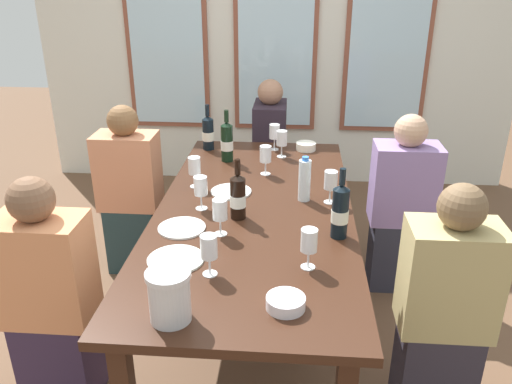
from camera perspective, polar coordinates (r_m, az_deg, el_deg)
ground_plane at (r=3.02m, az=-0.13°, el=-14.54°), size 12.00×12.00×0.00m
back_wall_with_windows at (r=4.63m, az=2.23°, el=18.43°), size 4.19×0.10×2.90m
dining_table at (r=2.66m, az=-0.15°, el=-3.14°), size 0.99×2.14×0.74m
white_plate_0 at (r=2.81m, az=-2.77°, el=0.05°), size 0.22×0.22×0.01m
white_plate_1 at (r=2.20m, az=-8.84°, el=-7.36°), size 0.24×0.24×0.01m
white_plate_2 at (r=2.44m, az=-8.19°, el=-3.94°), size 0.22×0.22×0.01m
metal_pitcher at (r=1.82m, az=-9.52°, el=-11.21°), size 0.16×0.16×0.19m
wine_bottle_0 at (r=3.24m, az=-3.23°, el=5.58°), size 0.08×0.08×0.33m
wine_bottle_1 at (r=2.48m, az=-2.01°, el=-0.47°), size 0.08×0.08×0.30m
wine_bottle_2 at (r=2.33m, az=9.26°, el=-2.08°), size 0.08×0.08×0.33m
wine_bottle_3 at (r=3.47m, az=-5.31°, el=6.54°), size 0.08×0.08×0.30m
tasting_bowl_0 at (r=3.48m, az=5.53°, el=5.04°), size 0.13×0.13×0.05m
tasting_bowl_1 at (r=1.89m, az=3.29°, el=-12.09°), size 0.14×0.14×0.05m
water_bottle at (r=2.68m, az=5.38°, el=1.34°), size 0.06×0.06×0.24m
wine_glass_0 at (r=2.58m, az=-6.13°, el=0.51°), size 0.07×0.07×0.17m
wine_glass_1 at (r=2.03m, az=-5.21°, el=-6.25°), size 0.07×0.07×0.17m
wine_glass_2 at (r=2.33m, az=-4.00°, el=-2.03°), size 0.07×0.07×0.17m
wine_glass_3 at (r=3.30m, az=2.87°, el=5.88°), size 0.07×0.07×0.17m
wine_glass_4 at (r=3.02m, az=1.06°, el=4.06°), size 0.07×0.07×0.17m
wine_glass_5 at (r=2.85m, az=-6.81°, el=2.83°), size 0.07×0.07×0.17m
wine_glass_6 at (r=3.44m, az=2.06°, el=6.61°), size 0.07×0.07×0.17m
wine_glass_7 at (r=2.67m, az=8.25°, el=1.13°), size 0.07×0.07×0.17m
wine_glass_8 at (r=2.08m, az=5.87°, el=-5.54°), size 0.07×0.07×0.17m
seated_person_0 at (r=2.47m, az=-21.73°, el=-11.20°), size 0.38×0.24×1.11m
seated_person_1 at (r=2.38m, az=20.01°, el=-12.27°), size 0.38×0.24×1.11m
seated_person_2 at (r=3.40m, az=-13.68°, el=-0.30°), size 0.38×0.24×1.11m
seated_person_3 at (r=3.23m, az=15.73°, el=-1.81°), size 0.38×0.24×1.11m
seated_person_4 at (r=4.02m, az=1.51°, el=4.14°), size 0.24×0.38×1.11m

